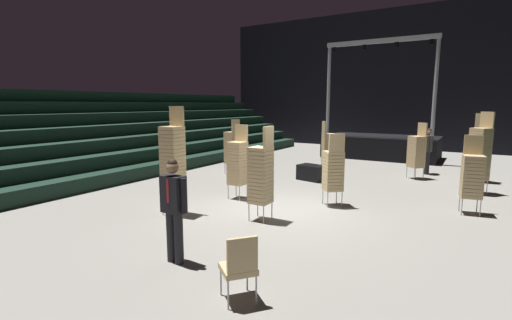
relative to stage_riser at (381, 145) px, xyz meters
name	(u,v)px	position (x,y,z in m)	size (l,w,h in m)	color
ground_plane	(276,214)	(0.00, -10.80, -0.68)	(22.00, 30.00, 0.10)	gray
arena_end_wall	(401,79)	(0.00, 4.20, 3.37)	(22.00, 0.30, 8.00)	black
bleacher_bank_left	(95,131)	(-8.38, -9.80, 0.94)	(5.25, 24.00, 3.15)	black
stage_riser	(381,145)	(0.00, 0.00, 0.00)	(5.21, 2.84, 5.48)	black
man_with_tie	(173,205)	(-0.07, -14.22, 0.36)	(0.57, 0.25, 1.74)	black
chair_stack_front_left	(472,175)	(4.02, -8.52, 0.31)	(0.51, 0.51, 1.88)	#B2B5BA
chair_stack_front_right	(328,147)	(-0.77, -5.24, 0.35)	(0.62, 0.62, 1.96)	#B2B5BA
chair_stack_mid_left	(238,162)	(-1.53, -10.22, 0.39)	(0.45, 0.45, 2.05)	#B2B5BA
chair_stack_mid_right	(482,148)	(4.19, -4.14, 0.52)	(0.55, 0.55, 2.31)	#B2B5BA
chair_stack_mid_centre	(173,161)	(-2.01, -12.23, 0.65)	(0.47, 0.47, 2.56)	#B2B5BA
chair_stack_rear_left	(232,147)	(-3.74, -7.37, 0.39)	(0.50, 0.50, 2.05)	#B2B5BA
chair_stack_rear_right	(333,170)	(0.97, -9.54, 0.31)	(0.62, 0.62, 1.88)	#B2B5BA
chair_stack_rear_centre	(417,151)	(2.27, -4.70, 0.35)	(0.62, 0.62, 1.96)	#B2B5BA
chair_stack_aisle_left	(261,174)	(0.00, -11.56, 0.44)	(0.44, 0.44, 2.14)	#B2B5BA
chair_stack_aisle_right	(480,153)	(4.14, -6.09, 0.56)	(0.61, 0.61, 2.39)	#B2B5BA
crew_worker_near_stage	(428,148)	(2.50, -3.55, 0.34)	(0.25, 0.57, 1.72)	black
equipment_road_case	(312,173)	(-0.75, -6.85, -0.37)	(0.90, 0.60, 0.53)	black
loose_chair_near_man	(240,264)	(1.55, -14.70, -0.10)	(0.62, 0.62, 0.95)	#B2B5BA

